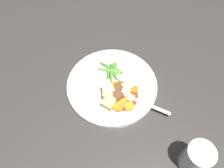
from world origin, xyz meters
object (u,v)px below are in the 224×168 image
(potato_chunk_1, at_px, (108,90))
(water_glass, at_px, (196,158))
(carrot_slice_1, at_px, (122,100))
(potato_chunk_0, at_px, (108,95))
(carrot_slice_3, at_px, (114,87))
(carrot_slice_4, at_px, (118,106))
(potato_chunk_4, at_px, (125,94))
(meat_chunk_2, at_px, (119,96))
(dinner_plate, at_px, (112,85))
(potato_chunk_2, at_px, (109,103))
(potato_chunk_3, at_px, (127,87))
(fork, at_px, (140,102))
(meat_chunk_0, at_px, (113,95))
(meat_chunk_1, at_px, (119,88))
(carrot_slice_2, at_px, (129,106))
(carrot_slice_0, at_px, (134,90))

(potato_chunk_1, xyz_separation_m, water_glass, (0.26, 0.15, 0.02))
(carrot_slice_1, relative_size, potato_chunk_0, 0.84)
(carrot_slice_3, xyz_separation_m, carrot_slice_4, (0.07, -0.01, 0.00))
(potato_chunk_0, distance_m, potato_chunk_4, 0.05)
(carrot_slice_3, height_order, meat_chunk_2, meat_chunk_2)
(dinner_plate, bearing_deg, potato_chunk_2, -23.18)
(meat_chunk_2, bearing_deg, water_glass, 27.90)
(carrot_slice_4, bearing_deg, potato_chunk_3, 137.97)
(carrot_slice_4, distance_m, fork, 0.07)
(potato_chunk_2, bearing_deg, potato_chunk_3, 117.49)
(meat_chunk_0, distance_m, meat_chunk_1, 0.03)
(potato_chunk_0, relative_size, potato_chunk_4, 1.07)
(potato_chunk_2, distance_m, meat_chunk_0, 0.03)
(potato_chunk_4, height_order, water_glass, water_glass)
(potato_chunk_0, bearing_deg, carrot_slice_3, 132.12)
(carrot_slice_1, bearing_deg, potato_chunk_2, -90.39)
(potato_chunk_0, xyz_separation_m, fork, (0.04, 0.09, -0.01))
(carrot_slice_2, xyz_separation_m, meat_chunk_1, (-0.07, -0.01, 0.01))
(carrot_slice_1, height_order, meat_chunk_0, meat_chunk_0)
(carrot_slice_3, height_order, potato_chunk_0, potato_chunk_0)
(carrot_slice_2, xyz_separation_m, potato_chunk_2, (-0.02, -0.05, 0.01))
(meat_chunk_2, xyz_separation_m, fork, (0.03, 0.06, -0.01))
(carrot_slice_3, bearing_deg, water_glass, 24.85)
(potato_chunk_4, bearing_deg, fork, 46.81)
(carrot_slice_1, bearing_deg, fork, 70.85)
(dinner_plate, bearing_deg, carrot_slice_1, 9.70)
(carrot_slice_4, bearing_deg, potato_chunk_0, -154.12)
(carrot_slice_1, distance_m, fork, 0.05)
(carrot_slice_4, relative_size, potato_chunk_4, 1.33)
(carrot_slice_4, relative_size, meat_chunk_1, 1.51)
(potato_chunk_1, bearing_deg, carrot_slice_0, 78.60)
(carrot_slice_1, distance_m, carrot_slice_4, 0.02)
(carrot_slice_0, relative_size, fork, 0.18)
(carrot_slice_0, xyz_separation_m, carrot_slice_2, (0.05, -0.03, 0.00))
(carrot_slice_0, relative_size, carrot_slice_1, 1.04)
(carrot_slice_2, bearing_deg, carrot_slice_0, 145.19)
(carrot_slice_4, distance_m, potato_chunk_3, 0.07)
(potato_chunk_0, height_order, water_glass, water_glass)
(carrot_slice_4, distance_m, potato_chunk_0, 0.05)
(carrot_slice_2, bearing_deg, potato_chunk_2, -115.02)
(meat_chunk_1, distance_m, meat_chunk_2, 0.03)
(water_glass, bearing_deg, carrot_slice_4, -146.88)
(potato_chunk_1, bearing_deg, water_glass, 29.67)
(potato_chunk_1, relative_size, fork, 0.23)
(carrot_slice_3, distance_m, potato_chunk_3, 0.04)
(carrot_slice_3, xyz_separation_m, water_glass, (0.27, 0.12, 0.03))
(carrot_slice_3, bearing_deg, meat_chunk_2, 3.76)
(carrot_slice_3, height_order, potato_chunk_1, potato_chunk_1)
(potato_chunk_4, distance_m, meat_chunk_2, 0.02)
(potato_chunk_2, bearing_deg, carrot_slice_0, 106.15)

